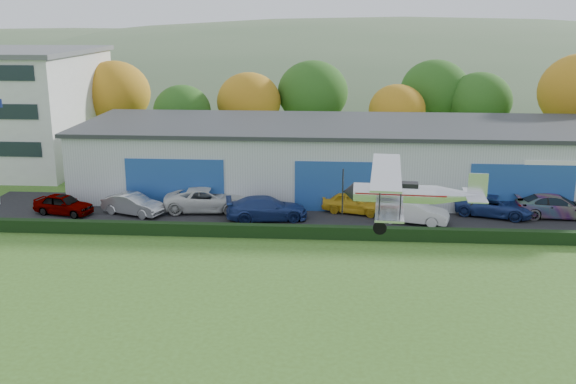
# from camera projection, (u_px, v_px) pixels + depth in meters

# --- Properties ---
(ground) EXTENTS (300.00, 300.00, 0.00)m
(ground) POSITION_uv_depth(u_px,v_px,m) (222.00, 373.00, 25.83)
(ground) COLOR #3E5E1D
(ground) RESTS_ON ground
(apron) EXTENTS (48.00, 9.00, 0.05)m
(apron) POSITION_uv_depth(u_px,v_px,m) (316.00, 215.00, 45.84)
(apron) COLOR black
(apron) RESTS_ON ground
(hedge) EXTENTS (46.00, 0.60, 0.80)m
(hedge) POSITION_uv_depth(u_px,v_px,m) (313.00, 232.00, 41.12)
(hedge) COLOR black
(hedge) RESTS_ON ground
(hangar) EXTENTS (40.60, 12.60, 5.30)m
(hangar) POSITION_uv_depth(u_px,v_px,m) (345.00, 157.00, 51.74)
(hangar) COLOR #B2B7BC
(hangar) RESTS_ON ground
(tree_belt) EXTENTS (75.70, 13.22, 10.12)m
(tree_belt) POSITION_uv_depth(u_px,v_px,m) (300.00, 98.00, 63.43)
(tree_belt) COLOR #3D2614
(tree_belt) RESTS_ON ground
(distant_hills) EXTENTS (430.00, 196.00, 56.00)m
(distant_hills) POSITION_uv_depth(u_px,v_px,m) (300.00, 124.00, 164.35)
(distant_hills) COLOR #4C6642
(distant_hills) RESTS_ON ground
(car_0) EXTENTS (4.43, 2.61, 1.42)m
(car_0) POSITION_uv_depth(u_px,v_px,m) (63.00, 204.00, 45.82)
(car_0) COLOR gray
(car_0) RESTS_ON apron
(car_1) EXTENTS (4.66, 2.95, 1.45)m
(car_1) POSITION_uv_depth(u_px,v_px,m) (133.00, 204.00, 45.75)
(car_1) COLOR silver
(car_1) RESTS_ON apron
(car_2) EXTENTS (6.06, 3.12, 1.64)m
(car_2) POSITION_uv_depth(u_px,v_px,m) (207.00, 200.00, 46.53)
(car_2) COLOR silver
(car_2) RESTS_ON apron
(car_3) EXTENTS (5.73, 3.16, 1.57)m
(car_3) POSITION_uv_depth(u_px,v_px,m) (267.00, 208.00, 44.58)
(car_3) COLOR navy
(car_3) RESTS_ON apron
(car_4) EXTENTS (4.63, 2.90, 1.47)m
(car_4) POSITION_uv_depth(u_px,v_px,m) (354.00, 203.00, 46.10)
(car_4) COLOR gold
(car_4) RESTS_ON apron
(car_5) EXTENTS (4.83, 2.73, 1.51)m
(car_5) POSITION_uv_depth(u_px,v_px,m) (413.00, 212.00, 43.89)
(car_5) COLOR silver
(car_5) RESTS_ON apron
(car_6) EXTENTS (5.67, 3.88, 1.44)m
(car_6) POSITION_uv_depth(u_px,v_px,m) (494.00, 206.00, 45.44)
(car_6) COLOR navy
(car_6) RESTS_ON apron
(car_7) EXTENTS (5.53, 2.35, 1.59)m
(car_7) POSITION_uv_depth(u_px,v_px,m) (555.00, 206.00, 45.13)
(car_7) COLOR gray
(car_7) RESTS_ON apron
(biplane) EXTENTS (5.91, 6.78, 2.53)m
(biplane) POSITION_uv_depth(u_px,v_px,m) (407.00, 192.00, 27.60)
(biplane) COLOR silver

